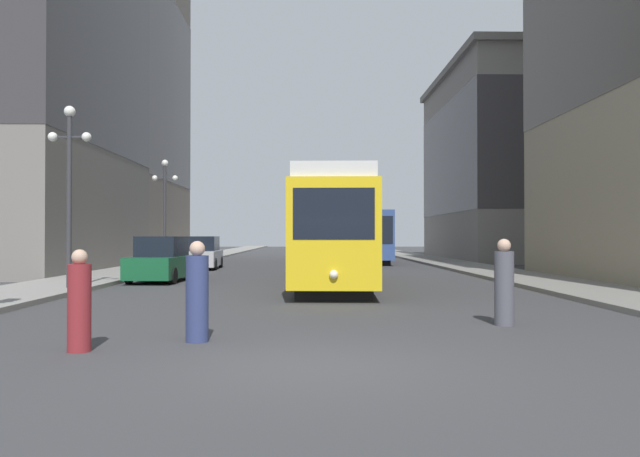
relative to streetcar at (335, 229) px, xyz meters
The scene contains 15 objects.
ground_plane 15.46m from the streetcar, 93.38° to the right, with size 200.00×200.00×0.00m, color #38383A.
sidewalk_left 26.69m from the streetcar, 111.83° to the left, with size 3.30×120.00×0.15m, color gray.
sidewalk_right 26.08m from the streetcar, 71.87° to the left, with size 3.30×120.00×0.15m, color gray.
streetcar is the anchor object (origin of this frame).
transit_bus 20.03m from the streetcar, 81.56° to the left, with size 2.60×12.30×3.45m.
parked_car_left_near 7.15m from the streetcar, behind, with size 2.07×4.37×1.82m.
parked_car_left_mid 12.96m from the streetcar, 122.59° to the left, with size 1.96×4.41×1.82m.
pedestrian_crossing_near 13.61m from the streetcar, 102.58° to the right, with size 0.39×0.39×1.75m.
pedestrian_crossing_far 14.93m from the streetcar, 108.26° to the right, with size 0.36×0.36×1.62m.
pedestrian_on_sidewalk 11.80m from the streetcar, 75.20° to the right, with size 0.40×0.40×1.78m.
lamp_post_left_near 9.73m from the streetcar, 158.02° to the right, with size 1.41×0.36×5.95m.
lamp_post_left_far 13.45m from the streetcar, 131.60° to the left, with size 1.41×0.36×5.84m.
building_left_corner 24.94m from the streetcar, 144.63° to the left, with size 13.86×24.43×25.78m.
building_left_midblock 31.52m from the streetcar, 125.22° to the left, with size 11.82×14.83×24.31m.
building_right_corner 29.33m from the streetcar, 58.87° to the left, with size 10.90×19.06×14.82m.
Camera 1 is at (-0.11, -8.81, 1.83)m, focal length 35.09 mm.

